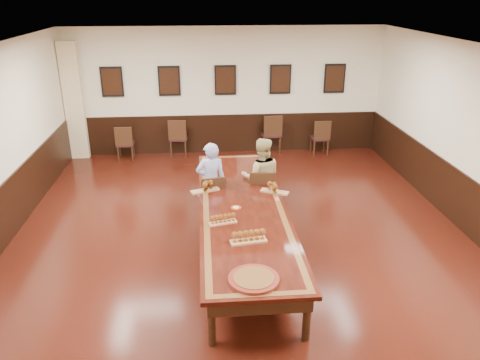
{
  "coord_description": "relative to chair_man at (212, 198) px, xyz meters",
  "views": [
    {
      "loc": [
        -0.62,
        -6.86,
        4.03
      ],
      "look_at": [
        0.0,
        0.5,
        1.0
      ],
      "focal_mm": 35.0,
      "sensor_mm": 36.0,
      "label": 1
    }
  ],
  "objects": [
    {
      "name": "curtain",
      "position": [
        -3.28,
        3.84,
        0.98
      ],
      "size": [
        0.45,
        0.18,
        2.9
      ],
      "primitive_type": "cube",
      "color": "beige",
      "rests_on": "floor"
    },
    {
      "name": "floor",
      "position": [
        0.47,
        -0.98,
        -0.48
      ],
      "size": [
        8.0,
        10.0,
        0.02
      ],
      "primitive_type": "cube",
      "color": "black",
      "rests_on": "ground"
    },
    {
      "name": "spare_chair_c",
      "position": [
        1.65,
        3.87,
        0.05
      ],
      "size": [
        0.51,
        0.55,
        1.03
      ],
      "primitive_type": null,
      "rotation": [
        0.0,
        0.0,
        3.2
      ],
      "color": "black",
      "rests_on": "floor"
    },
    {
      "name": "wall_back",
      "position": [
        0.47,
        4.03,
        1.13
      ],
      "size": [
        8.0,
        0.02,
        3.2
      ],
      "primitive_type": "cube",
      "color": "#F4EECC",
      "rests_on": "floor"
    },
    {
      "name": "carved_platter",
      "position": [
        0.42,
        -3.09,
        0.31
      ],
      "size": [
        0.71,
        0.71,
        0.05
      ],
      "color": "#5F1813",
      "rests_on": "conference_table"
    },
    {
      "name": "pink_phone",
      "position": [
        1.07,
        -0.78,
        0.29
      ],
      "size": [
        0.07,
        0.13,
        0.01
      ],
      "primitive_type": "cube",
      "rotation": [
        0.0,
        0.0,
        -0.04
      ],
      "color": "#D4466D",
      "rests_on": "conference_table"
    },
    {
      "name": "person_woman",
      "position": [
        0.92,
        0.19,
        0.29
      ],
      "size": [
        0.8,
        0.64,
        1.53
      ],
      "primitive_type": "imported",
      "rotation": [
        0.0,
        0.0,
        3.07
      ],
      "color": "#C8BB7D",
      "rests_on": "floor"
    },
    {
      "name": "person_man",
      "position": [
        -0.01,
        0.1,
        0.28
      ],
      "size": [
        0.59,
        0.42,
        1.49
      ],
      "primitive_type": "imported",
      "rotation": [
        0.0,
        0.0,
        3.27
      ],
      "color": "#5469D2",
      "rests_on": "floor"
    },
    {
      "name": "posters",
      "position": [
        0.47,
        3.96,
        1.43
      ],
      "size": [
        6.14,
        0.04,
        0.74
      ],
      "color": "black",
      "rests_on": "wall_back"
    },
    {
      "name": "ceiling",
      "position": [
        0.47,
        -0.98,
        2.74
      ],
      "size": [
        8.0,
        10.0,
        0.02
      ],
      "primitive_type": "cube",
      "color": "white",
      "rests_on": "floor"
    },
    {
      "name": "flight_c",
      "position": [
        0.12,
        -1.57,
        0.36
      ],
      "size": [
        0.44,
        0.23,
        0.16
      ],
      "color": "#A96D47",
      "rests_on": "conference_table"
    },
    {
      "name": "conference_table",
      "position": [
        0.47,
        -0.98,
        0.14
      ],
      "size": [
        1.4,
        5.0,
        0.76
      ],
      "color": "black",
      "rests_on": "floor"
    },
    {
      "name": "flight_d",
      "position": [
        0.45,
        -2.17,
        0.37
      ],
      "size": [
        0.53,
        0.23,
        0.19
      ],
      "color": "#A96D47",
      "rests_on": "conference_table"
    },
    {
      "name": "flight_a",
      "position": [
        -0.11,
        -0.34,
        0.37
      ],
      "size": [
        0.52,
        0.31,
        0.19
      ],
      "color": "#A96D47",
      "rests_on": "conference_table"
    },
    {
      "name": "flight_b",
      "position": [
        1.06,
        -0.5,
        0.37
      ],
      "size": [
        0.5,
        0.34,
        0.18
      ],
      "color": "#A96D47",
      "rests_on": "conference_table"
    },
    {
      "name": "red_plate_grp",
      "position": [
        0.36,
        -1.07,
        0.29
      ],
      "size": [
        0.18,
        0.18,
        0.02
      ],
      "color": "#AA2C0B",
      "rests_on": "conference_table"
    },
    {
      "name": "chair_woman",
      "position": [
        0.92,
        0.09,
        0.02
      ],
      "size": [
        0.49,
        0.53,
        0.98
      ],
      "primitive_type": null,
      "rotation": [
        0.0,
        0.0,
        3.07
      ],
      "color": "black",
      "rests_on": "floor"
    },
    {
      "name": "wainscoting",
      "position": [
        0.47,
        -0.98,
        0.03
      ],
      "size": [
        8.0,
        10.0,
        1.0
      ],
      "color": "black",
      "rests_on": "floor"
    },
    {
      "name": "spare_chair_d",
      "position": [
        2.89,
        3.6,
        -0.0
      ],
      "size": [
        0.45,
        0.49,
        0.93
      ],
      "primitive_type": null,
      "rotation": [
        0.0,
        0.0,
        3.17
      ],
      "color": "black",
      "rests_on": "floor"
    },
    {
      "name": "chair_man",
      "position": [
        0.0,
        0.0,
        0.0
      ],
      "size": [
        0.49,
        0.53,
        0.94
      ],
      "primitive_type": null,
      "rotation": [
        0.0,
        0.0,
        3.27
      ],
      "color": "black",
      "rests_on": "floor"
    },
    {
      "name": "spare_chair_a",
      "position": [
        -2.08,
        3.56,
        -0.02
      ],
      "size": [
        0.43,
        0.47,
        0.9
      ],
      "primitive_type": null,
      "rotation": [
        0.0,
        0.0,
        3.17
      ],
      "color": "black",
      "rests_on": "floor"
    },
    {
      "name": "spare_chair_b",
      "position": [
        -0.76,
        3.84,
        0.02
      ],
      "size": [
        0.5,
        0.53,
        0.97
      ],
      "primitive_type": null,
      "rotation": [
        0.0,
        0.0,
        3.05
      ],
      "color": "black",
      "rests_on": "floor"
    }
  ]
}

